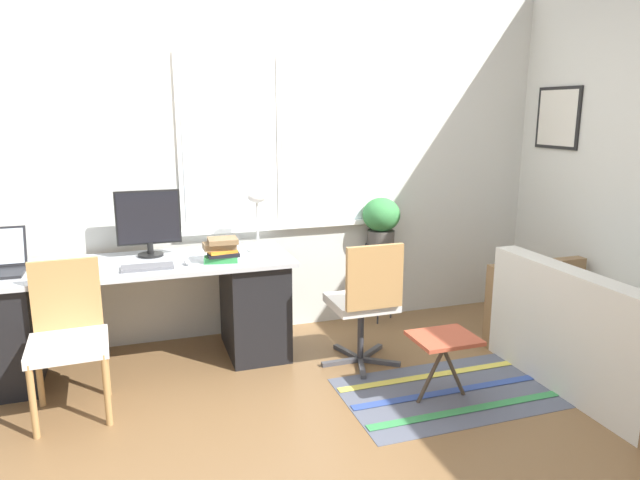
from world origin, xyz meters
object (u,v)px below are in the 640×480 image
(folding_stool, at_px, (444,343))
(book_stack, at_px, (221,249))
(desk_lamp, at_px, (257,206))
(monitor, at_px, (149,222))
(office_chair_swivel, at_px, (365,301))
(mouse, at_px, (187,262))
(plant_stand, at_px, (380,254))
(desk_chair_wooden, at_px, (68,334))
(couch_loveseat, at_px, (602,342))
(keyboard, at_px, (147,267))
(potted_plant, at_px, (381,219))

(folding_stool, bearing_deg, book_stack, 141.87)
(desk_lamp, xyz_separation_m, folding_stool, (0.86, -1.14, -0.68))
(monitor, relative_size, folding_stool, 1.11)
(book_stack, xyz_separation_m, office_chair_swivel, (0.89, -0.33, -0.35))
(desk_lamp, bearing_deg, mouse, -155.60)
(plant_stand, xyz_separation_m, folding_stool, (-0.20, -1.35, -0.20))
(desk_chair_wooden, height_order, couch_loveseat, desk_chair_wooden)
(monitor, bearing_deg, desk_chair_wooden, -126.96)
(folding_stool, bearing_deg, monitor, 142.65)
(folding_stool, bearing_deg, office_chair_swivel, 114.66)
(keyboard, relative_size, office_chair_swivel, 0.37)
(book_stack, relative_size, couch_loveseat, 0.16)
(couch_loveseat, bearing_deg, keyboard, 69.37)
(desk_lamp, distance_m, folding_stool, 1.58)
(mouse, bearing_deg, potted_plant, 15.86)
(monitor, distance_m, desk_chair_wooden, 0.96)
(mouse, relative_size, folding_stool, 0.17)
(keyboard, distance_m, desk_lamp, 0.87)
(potted_plant, height_order, folding_stool, potted_plant)
(plant_stand, relative_size, folding_stool, 1.57)
(keyboard, relative_size, folding_stool, 0.79)
(office_chair_swivel, xyz_separation_m, folding_stool, (0.26, -0.58, -0.10))
(desk_chair_wooden, xyz_separation_m, office_chair_swivel, (1.83, 0.01, -0.00))
(mouse, bearing_deg, monitor, 124.03)
(monitor, xyz_separation_m, book_stack, (0.44, -0.31, -0.16))
(book_stack, height_order, plant_stand, book_stack)
(plant_stand, height_order, folding_stool, plant_stand)
(monitor, bearing_deg, folding_stool, -37.35)
(book_stack, height_order, office_chair_swivel, book_stack)
(desk_lamp, relative_size, folding_stool, 1.06)
(mouse, relative_size, plant_stand, 0.11)
(couch_loveseat, xyz_separation_m, folding_stool, (-1.07, 0.13, 0.09))
(office_chair_swivel, bearing_deg, folding_stool, 114.51)
(book_stack, xyz_separation_m, plant_stand, (1.35, 0.44, -0.25))
(keyboard, bearing_deg, office_chair_swivel, -12.80)
(mouse, bearing_deg, keyboard, -176.12)
(plant_stand, bearing_deg, monitor, -175.79)
(desk_chair_wooden, bearing_deg, plant_stand, 16.51)
(potted_plant, bearing_deg, plant_stand, -135.00)
(couch_loveseat, bearing_deg, book_stack, 64.98)
(plant_stand, distance_m, folding_stool, 1.38)
(keyboard, bearing_deg, book_stack, 2.69)
(book_stack, bearing_deg, potted_plant, 18.14)
(monitor, distance_m, folding_stool, 2.10)
(office_chair_swivel, relative_size, potted_plant, 2.30)
(book_stack, height_order, folding_stool, book_stack)
(plant_stand, height_order, potted_plant, potted_plant)
(mouse, bearing_deg, book_stack, 1.39)
(couch_loveseat, bearing_deg, mouse, 67.16)
(couch_loveseat, bearing_deg, desk_lamp, 56.65)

